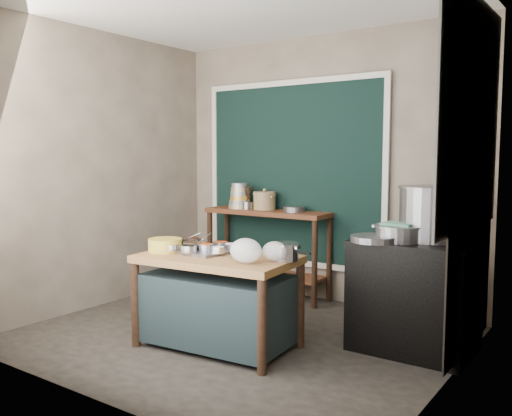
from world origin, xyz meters
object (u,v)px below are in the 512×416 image
Objects in this scene: condiment_tray at (200,250)px; saucepan at (284,251)px; yellow_basin at (165,245)px; steamer at (399,233)px; back_counter at (267,253)px; stock_pot at (432,213)px; ceramic_crock at (264,202)px; stove_block at (414,297)px; utensil_cup at (248,205)px; prep_table at (218,301)px.

saucepan is at bearing 7.84° from condiment_tray.
steamer is (1.69, 0.85, 0.14)m from yellow_basin.
back_counter is 2.84× the size of condiment_tray.
steamer is at bearing -134.97° from stock_pot.
ceramic_crock reaches higher than yellow_basin.
yellow_basin reaches higher than stove_block.
back_counter is at bearing 9.40° from utensil_cup.
stock_pot reaches higher than utensil_cup.
prep_table is at bearing -12.58° from condiment_tray.
steamer is (0.68, 0.59, 0.13)m from saucepan.
back_counter is 1.84m from saucepan.
utensil_cup is at bearing 164.83° from stock_pot.
prep_table is 2.29× the size of stock_pot.
saucepan is 1.88m from ceramic_crock.
steamer is (-0.19, -0.19, -0.15)m from stock_pot.
back_counter is at bearing -26.84° from ceramic_crock.
back_counter is 10.69× the size of utensil_cup.
saucepan reaches higher than stove_block.
utensil_cup is 0.35× the size of steamer.
ceramic_crock is (-1.17, 1.46, 0.22)m from saucepan.
saucepan is (1.01, 0.26, 0.01)m from yellow_basin.
yellow_basin is 1.06× the size of ceramic_crock.
yellow_basin is 1.04m from saucepan.
yellow_basin is at bearing -150.95° from stock_pot.
condiment_tray is 0.93× the size of stock_pot.
steamer is at bearing 48.44° from saucepan.
yellow_basin is at bearing -84.60° from ceramic_crock.
stove_block is 2.18m from ceramic_crock.
back_counter is at bearing 162.10° from stock_pot.
stock_pot is at bearing -15.17° from utensil_cup.
condiment_tray is at bearing -151.42° from stock_pot.
stove_block is (1.90, -0.73, -0.05)m from back_counter.
steamer reaches higher than prep_table.
prep_table is 9.21× the size of utensil_cup.
utensil_cup is at bearing 111.74° from condiment_tray.
saucepan is (0.76, 0.10, 0.05)m from condiment_tray.
prep_table is 1.85m from utensil_cup.
utensil_cup is at bearing 112.44° from prep_table.
utensil_cup is at bearing 162.08° from stove_block.
utensil_cup reaches higher than prep_table.
prep_table is 1.84m from stock_pot.
condiment_tray is at bearing -164.56° from saucepan.
saucepan is (0.54, 0.15, 0.44)m from prep_table.
stock_pot is at bearing 45.03° from steamer.
stock_pot reaches higher than prep_table.
saucepan is 0.90× the size of ceramic_crock.
saucepan reaches higher than condiment_tray.
back_counter reaches higher than stove_block.
stock_pot reaches higher than ceramic_crock.
yellow_basin is 1.18× the size of saucepan.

